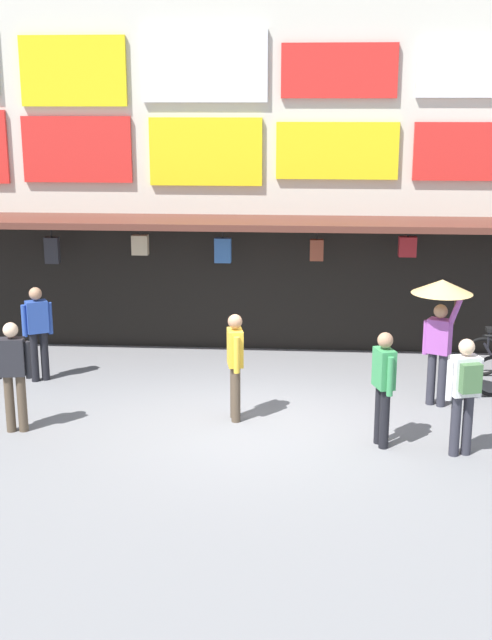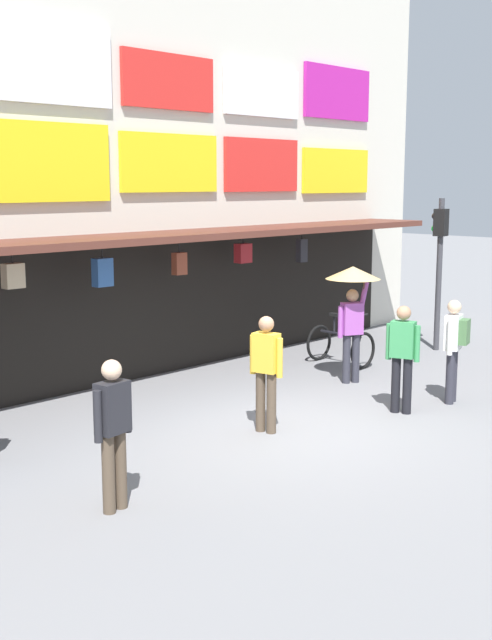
% 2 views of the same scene
% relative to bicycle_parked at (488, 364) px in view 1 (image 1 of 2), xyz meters
% --- Properties ---
extents(ground_plane, '(80.00, 80.00, 0.00)m').
position_rel_bicycle_parked_xyz_m(ground_plane, '(-3.85, -2.00, -0.39)').
color(ground_plane, slate).
extents(shopfront, '(18.00, 2.60, 8.00)m').
position_rel_bicycle_parked_xyz_m(shopfront, '(-3.85, 2.57, 3.57)').
color(shopfront, beige).
rests_on(shopfront, ground).
extents(bicycle_parked, '(0.76, 1.19, 1.05)m').
position_rel_bicycle_parked_xyz_m(bicycle_parked, '(0.00, 0.00, 0.00)').
color(bicycle_parked, black).
rests_on(bicycle_parked, ground).
extents(pedestrian_in_yellow, '(0.47, 0.37, 1.68)m').
position_rel_bicycle_parked_xyz_m(pedestrian_in_yellow, '(-7.79, -0.26, 0.55)').
color(pedestrian_in_yellow, black).
rests_on(pedestrian_in_yellow, ground).
extents(pedestrian_in_purple, '(0.51, 0.43, 1.68)m').
position_rel_bicycle_parked_xyz_m(pedestrian_in_purple, '(-0.97, -3.00, 0.59)').
color(pedestrian_in_purple, '#2D2D38').
rests_on(pedestrian_in_purple, ground).
extents(pedestrian_in_black, '(0.28, 0.52, 1.68)m').
position_rel_bicycle_parked_xyz_m(pedestrian_in_black, '(-4.21, -1.87, 0.55)').
color(pedestrian_in_black, brown).
rests_on(pedestrian_in_black, ground).
extents(pedestrian_with_umbrella, '(0.96, 0.96, 2.08)m').
position_rel_bicycle_parked_xyz_m(pedestrian_with_umbrella, '(-1.03, -1.01, 1.25)').
color(pedestrian_with_umbrella, '#2D2D38').
rests_on(pedestrian_with_umbrella, ground).
extents(pedestrian_in_red, '(0.32, 0.51, 1.68)m').
position_rel_bicycle_parked_xyz_m(pedestrian_in_red, '(-2.05, -2.72, 0.55)').
color(pedestrian_in_red, black).
rests_on(pedestrian_in_red, ground).
extents(pedestrian_in_blue, '(0.53, 0.27, 1.68)m').
position_rel_bicycle_parked_xyz_m(pedestrian_in_blue, '(-7.42, -2.57, 0.55)').
color(pedestrian_in_blue, brown).
rests_on(pedestrian_in_blue, ground).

